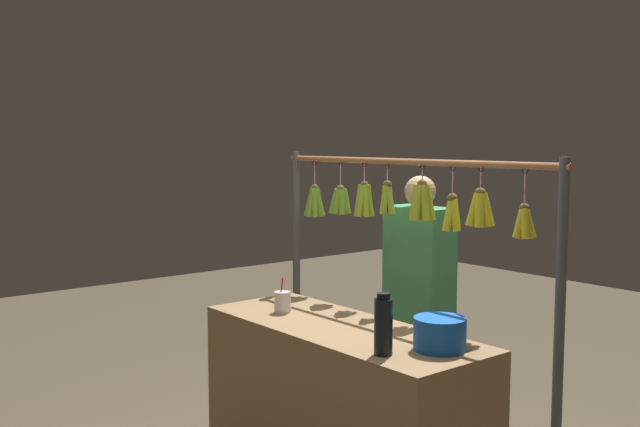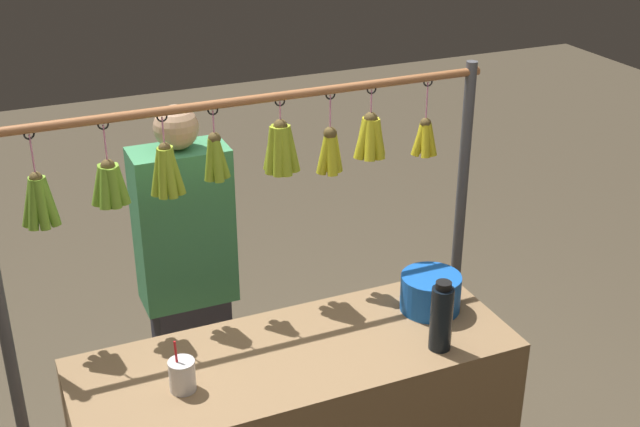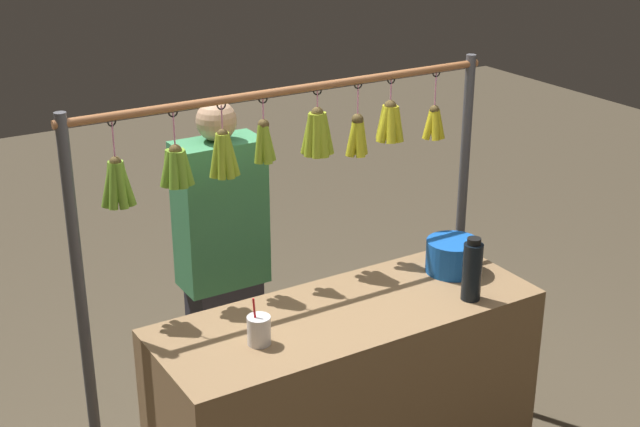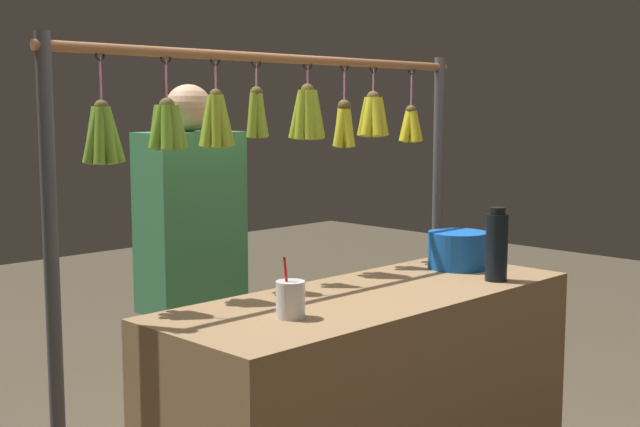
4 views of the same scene
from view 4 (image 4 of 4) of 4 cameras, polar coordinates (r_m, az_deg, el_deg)
name	(u,v)px [view 4 (image 4 of 4)]	position (r m, az deg, el deg)	size (l,w,h in m)	color
market_counter	(370,424)	(2.93, 3.39, -13.89)	(1.53, 0.57, 0.89)	olive
display_rack	(281,173)	(3.03, -2.65, 2.75)	(1.86, 0.14, 1.70)	#4C4C51
water_bottle	(497,246)	(3.04, 11.72, -2.13)	(0.08, 0.08, 0.26)	black
blue_bucket	(458,250)	(3.26, 9.18, -2.42)	(0.22, 0.22, 0.14)	blue
drink_cup	(290,299)	(2.47, -1.99, -5.75)	(0.09, 0.09, 0.18)	silver
vendor_person	(192,300)	(3.23, -8.53, -5.76)	(0.37, 0.20, 1.58)	#2D2D38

